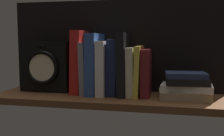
{
  "coord_description": "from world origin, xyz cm",
  "views": [
    {
      "loc": [
        22.88,
        -99.47,
        21.44
      ],
      "look_at": [
        0.57,
        3.35,
        10.4
      ],
      "focal_mm": 43.08,
      "sensor_mm": 36.0,
      "label": 1
    }
  ],
  "objects_px": {
    "book_white_catcher": "(104,68)",
    "book_black_skeptic": "(124,64)",
    "book_navy_bierce": "(114,67)",
    "book_maroon_dawkins": "(146,73)",
    "book_red_requiem": "(79,62)",
    "book_gray_chess": "(87,68)",
    "framed_clock": "(45,67)",
    "book_blue_modern": "(95,64)",
    "book_cream_twain": "(132,71)",
    "book_yellow_seinlanguage": "(139,71)",
    "book_stack_side": "(186,87)"
  },
  "relations": [
    {
      "from": "book_gray_chess",
      "to": "book_blue_modern",
      "type": "xyz_separation_m",
      "value": [
        0.03,
        0.0,
        0.02
      ]
    },
    {
      "from": "framed_clock",
      "to": "book_stack_side",
      "type": "xyz_separation_m",
      "value": [
        0.56,
        -0.03,
        -0.06
      ]
    },
    {
      "from": "book_red_requiem",
      "to": "book_gray_chess",
      "type": "distance_m",
      "value": 0.04
    },
    {
      "from": "book_white_catcher",
      "to": "book_stack_side",
      "type": "xyz_separation_m",
      "value": [
        0.31,
        -0.03,
        -0.06
      ]
    },
    {
      "from": "book_yellow_seinlanguage",
      "to": "book_maroon_dawkins",
      "type": "bearing_deg",
      "value": 0.0
    },
    {
      "from": "book_cream_twain",
      "to": "book_maroon_dawkins",
      "type": "distance_m",
      "value": 0.06
    },
    {
      "from": "book_white_catcher",
      "to": "book_red_requiem",
      "type": "bearing_deg",
      "value": 180.0
    },
    {
      "from": "book_red_requiem",
      "to": "book_white_catcher",
      "type": "xyz_separation_m",
      "value": [
        0.1,
        0.0,
        -0.02
      ]
    },
    {
      "from": "book_red_requiem",
      "to": "book_yellow_seinlanguage",
      "type": "bearing_deg",
      "value": 0.0
    },
    {
      "from": "book_navy_bierce",
      "to": "framed_clock",
      "type": "bearing_deg",
      "value": -178.85
    },
    {
      "from": "book_white_catcher",
      "to": "book_yellow_seinlanguage",
      "type": "distance_m",
      "value": 0.14
    },
    {
      "from": "book_cream_twain",
      "to": "framed_clock",
      "type": "xyz_separation_m",
      "value": [
        -0.36,
        -0.01,
        0.01
      ]
    },
    {
      "from": "book_black_skeptic",
      "to": "book_stack_side",
      "type": "distance_m",
      "value": 0.25
    },
    {
      "from": "book_red_requiem",
      "to": "book_yellow_seinlanguage",
      "type": "relative_size",
      "value": 1.31
    },
    {
      "from": "book_blue_modern",
      "to": "book_black_skeptic",
      "type": "distance_m",
      "value": 0.12
    },
    {
      "from": "book_yellow_seinlanguage",
      "to": "book_stack_side",
      "type": "height_order",
      "value": "book_yellow_seinlanguage"
    },
    {
      "from": "book_yellow_seinlanguage",
      "to": "book_black_skeptic",
      "type": "bearing_deg",
      "value": 180.0
    },
    {
      "from": "book_cream_twain",
      "to": "book_yellow_seinlanguage",
      "type": "distance_m",
      "value": 0.03
    },
    {
      "from": "book_navy_bierce",
      "to": "book_stack_side",
      "type": "bearing_deg",
      "value": -6.79
    },
    {
      "from": "book_white_catcher",
      "to": "book_gray_chess",
      "type": "bearing_deg",
      "value": 180.0
    },
    {
      "from": "book_maroon_dawkins",
      "to": "book_cream_twain",
      "type": "bearing_deg",
      "value": 180.0
    },
    {
      "from": "book_yellow_seinlanguage",
      "to": "book_maroon_dawkins",
      "type": "height_order",
      "value": "book_yellow_seinlanguage"
    },
    {
      "from": "book_red_requiem",
      "to": "framed_clock",
      "type": "height_order",
      "value": "book_red_requiem"
    },
    {
      "from": "book_gray_chess",
      "to": "book_navy_bierce",
      "type": "distance_m",
      "value": 0.11
    },
    {
      "from": "book_white_catcher",
      "to": "book_black_skeptic",
      "type": "distance_m",
      "value": 0.08
    },
    {
      "from": "book_blue_modern",
      "to": "book_maroon_dawkins",
      "type": "bearing_deg",
      "value": 0.0
    },
    {
      "from": "book_stack_side",
      "to": "book_gray_chess",
      "type": "bearing_deg",
      "value": 175.17
    },
    {
      "from": "book_stack_side",
      "to": "book_yellow_seinlanguage",
      "type": "bearing_deg",
      "value": 169.54
    },
    {
      "from": "book_navy_bierce",
      "to": "book_red_requiem",
      "type": "bearing_deg",
      "value": 180.0
    },
    {
      "from": "book_cream_twain",
      "to": "book_stack_side",
      "type": "distance_m",
      "value": 0.21
    },
    {
      "from": "book_red_requiem",
      "to": "book_stack_side",
      "type": "relative_size",
      "value": 1.3
    },
    {
      "from": "book_gray_chess",
      "to": "book_navy_bierce",
      "type": "bearing_deg",
      "value": 0.0
    },
    {
      "from": "book_maroon_dawkins",
      "to": "book_stack_side",
      "type": "distance_m",
      "value": 0.16
    },
    {
      "from": "book_gray_chess",
      "to": "book_maroon_dawkins",
      "type": "distance_m",
      "value": 0.24
    },
    {
      "from": "book_gray_chess",
      "to": "book_yellow_seinlanguage",
      "type": "bearing_deg",
      "value": 0.0
    },
    {
      "from": "book_red_requiem",
      "to": "framed_clock",
      "type": "distance_m",
      "value": 0.15
    },
    {
      "from": "book_blue_modern",
      "to": "book_maroon_dawkins",
      "type": "distance_m",
      "value": 0.21
    },
    {
      "from": "book_gray_chess",
      "to": "book_blue_modern",
      "type": "relative_size",
      "value": 0.85
    },
    {
      "from": "book_gray_chess",
      "to": "framed_clock",
      "type": "relative_size",
      "value": 0.98
    },
    {
      "from": "book_maroon_dawkins",
      "to": "framed_clock",
      "type": "height_order",
      "value": "framed_clock"
    },
    {
      "from": "book_blue_modern",
      "to": "book_navy_bierce",
      "type": "relative_size",
      "value": 1.11
    },
    {
      "from": "book_gray_chess",
      "to": "book_stack_side",
      "type": "bearing_deg",
      "value": -4.83
    },
    {
      "from": "book_navy_bierce",
      "to": "book_maroon_dawkins",
      "type": "distance_m",
      "value": 0.13
    },
    {
      "from": "book_black_skeptic",
      "to": "book_cream_twain",
      "type": "relative_size",
      "value": 1.3
    },
    {
      "from": "book_cream_twain",
      "to": "book_yellow_seinlanguage",
      "type": "height_order",
      "value": "book_yellow_seinlanguage"
    },
    {
      "from": "book_blue_modern",
      "to": "book_red_requiem",
      "type": "bearing_deg",
      "value": 180.0
    },
    {
      "from": "book_black_skeptic",
      "to": "book_cream_twain",
      "type": "xyz_separation_m",
      "value": [
        0.03,
        0.0,
        -0.03
      ]
    },
    {
      "from": "book_gray_chess",
      "to": "framed_clock",
      "type": "height_order",
      "value": "framed_clock"
    },
    {
      "from": "book_black_skeptic",
      "to": "framed_clock",
      "type": "distance_m",
      "value": 0.33
    },
    {
      "from": "book_cream_twain",
      "to": "book_black_skeptic",
      "type": "bearing_deg",
      "value": 180.0
    }
  ]
}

